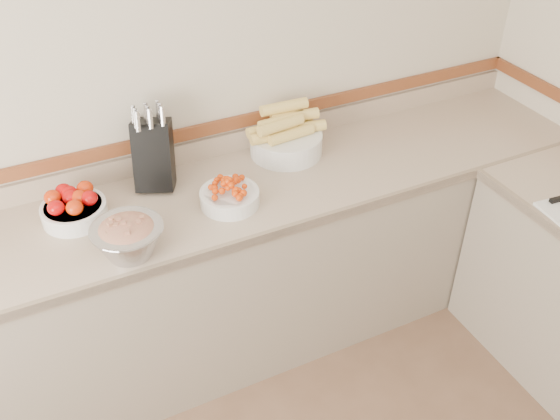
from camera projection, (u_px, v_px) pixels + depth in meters
name	position (u px, v px, depth m)	size (l,w,h in m)	color
back_wall	(136.00, 90.00, 2.58)	(4.00, 4.00, 0.00)	beige
counter_back	(180.00, 287.00, 2.86)	(4.00, 0.65, 1.08)	tan
knife_block	(153.00, 153.00, 2.64)	(0.23, 0.24, 0.39)	black
tomato_bowl	(73.00, 207.00, 2.50)	(0.26, 0.26, 0.13)	white
cherry_tomato_bowl	(230.00, 195.00, 2.59)	(0.25, 0.25, 0.14)	white
corn_bowl	(286.00, 137.00, 2.90)	(0.38, 0.34, 0.25)	white
rhubarb_bowl	(128.00, 237.00, 2.32)	(0.27, 0.27, 0.16)	#B2B2BA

